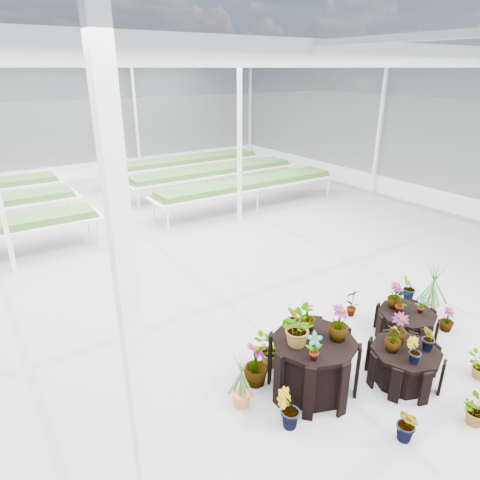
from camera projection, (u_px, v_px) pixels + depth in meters
ground_plane at (224, 311)px, 7.96m from camera, size 24.00×24.00×0.00m
greenhouse_shell at (223, 194)px, 7.11m from camera, size 18.00×24.00×4.50m
steel_frame at (223, 194)px, 7.11m from camera, size 18.00×24.00×4.50m
nursery_benches at (103, 198)px, 13.35m from camera, size 16.00×7.00×0.84m
plinth_tall at (313, 365)px, 5.88m from camera, size 1.23×1.23×0.81m
plinth_mid at (404, 365)px, 6.09m from camera, size 1.29×1.29×0.53m
plinth_low at (406, 324)px, 7.16m from camera, size 1.27×1.27×0.44m
nursery_plants at (354, 335)px, 6.34m from camera, size 4.58×3.24×1.34m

